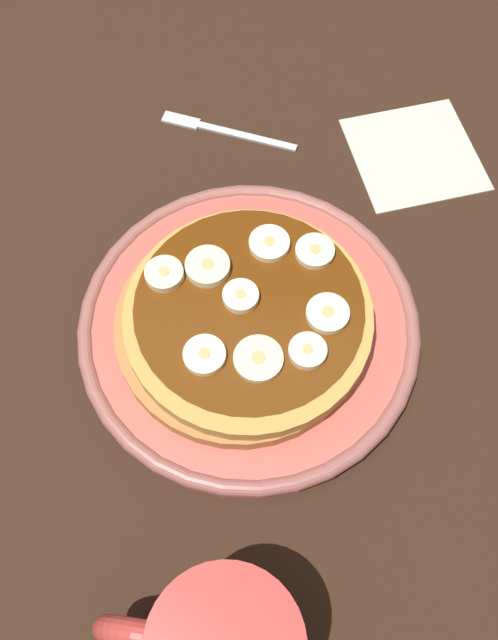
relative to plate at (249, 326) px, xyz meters
The scene contains 14 objects.
ground_plane 2.62cm from the plate, ahead, with size 140.00×140.00×3.00cm, color black.
plate is the anchor object (origin of this frame).
pancake_stack 2.09cm from the plate, 83.25° to the left, with size 19.73×18.95×2.88cm.
banana_slice_0 3.84cm from the plate, 36.86° to the right, with size 2.69×2.69×0.90cm.
banana_slice_1 6.72cm from the plate, 145.43° to the left, with size 2.73×2.73×0.90cm.
banana_slice_2 7.67cm from the plate, 129.97° to the right, with size 3.00×3.00×0.80cm.
banana_slice_3 6.32cm from the plate, 60.37° to the left, with size 3.04×3.04×0.81cm.
banana_slice_4 6.83cm from the plate, behind, with size 3.17×3.17×0.82cm.
banana_slice_5 5.79cm from the plate, 37.22° to the right, with size 3.38×3.38×0.97cm.
banana_slice_6 6.57cm from the plate, 98.65° to the right, with size 3.14×3.14×0.82cm.
banana_slice_7 5.68cm from the plate, 106.56° to the left, with size 3.54×3.54×0.70cm.
banana_slice_8 7.75cm from the plate, 13.51° to the right, with size 2.91×2.91×0.93cm.
napkin 23.49cm from the plate, 122.10° to the right, with size 11.00×11.00×0.30cm, color beige.
fork 20.96cm from the plate, 74.77° to the right, with size 12.98×3.11×0.50cm.
Camera 1 is at (-3.10, 22.20, 47.60)cm, focal length 37.25 mm.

